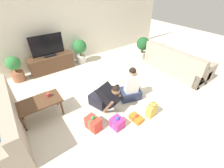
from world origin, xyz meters
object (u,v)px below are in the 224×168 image
(tv, at_px, (48,47))
(gift_box_a, at_px, (117,123))
(gift_bag_a, at_px, (152,110))
(potted_plant_back_left, at_px, (15,68))
(tv_console, at_px, (52,63))
(person_kneeling, at_px, (105,97))
(gift_box_b, at_px, (93,123))
(mug, at_px, (48,95))
(potted_plant_corner_right, at_px, (143,46))
(person_sitting, at_px, (130,88))
(sofa_right, at_px, (176,64))
(dog, at_px, (111,88))
(gift_box_c, at_px, (136,118))
(potted_plant_back_right, at_px, (80,49))
(coffee_table, at_px, (39,104))

(tv, height_order, gift_box_a, tv)
(gift_bag_a, bearing_deg, potted_plant_back_left, 123.02)
(tv_console, xyz_separation_m, person_kneeling, (0.42, -2.58, 0.08))
(gift_box_b, bearing_deg, mug, 118.58)
(potted_plant_corner_right, height_order, gift_box_a, potted_plant_corner_right)
(tv_console, distance_m, potted_plant_back_left, 1.06)
(gift_bag_a, distance_m, mug, 2.30)
(person_sitting, bearing_deg, person_kneeling, 14.56)
(tv, distance_m, gift_bag_a, 3.63)
(person_sitting, bearing_deg, tv_console, -47.34)
(gift_box_a, bearing_deg, sofa_right, 13.48)
(tv_console, height_order, potted_plant_corner_right, potted_plant_corner_right)
(potted_plant_back_left, bearing_deg, tv, 2.75)
(tv, relative_size, potted_plant_corner_right, 1.19)
(gift_box_a, relative_size, gift_box_b, 0.83)
(tv_console, distance_m, tv, 0.56)
(tv, distance_m, dog, 2.46)
(sofa_right, relative_size, gift_box_c, 6.69)
(potted_plant_back_right, height_order, gift_bag_a, potted_plant_back_right)
(gift_bag_a, bearing_deg, dog, 102.99)
(person_sitting, height_order, gift_box_c, person_sitting)
(gift_bag_a, relative_size, mug, 2.82)
(sofa_right, bearing_deg, mug, 81.91)
(potted_plant_back_left, distance_m, person_sitting, 3.39)
(coffee_table, distance_m, mug, 0.25)
(tv, relative_size, potted_plant_back_left, 1.27)
(tv, xyz_separation_m, gift_bag_a, (1.13, -3.39, -0.66))
(gift_box_c, bearing_deg, gift_box_b, 156.64)
(coffee_table, distance_m, gift_box_b, 1.23)
(dog, distance_m, gift_box_a, 1.12)
(person_kneeling, xyz_separation_m, gift_box_c, (0.33, -0.72, -0.27))
(potted_plant_back_left, bearing_deg, dog, -48.79)
(tv, bearing_deg, gift_box_c, -77.19)
(potted_plant_back_left, bearing_deg, gift_bag_a, -56.98)
(potted_plant_back_left, xyz_separation_m, gift_box_c, (1.79, -3.25, -0.37))
(tv, bearing_deg, mug, -108.20)
(tv_console, height_order, person_sitting, person_sitting)
(person_kneeling, relative_size, person_sitting, 0.91)
(sofa_right, distance_m, person_sitting, 2.08)
(potted_plant_back_right, height_order, gift_box_b, potted_plant_back_right)
(potted_plant_back_right, relative_size, gift_box_b, 2.44)
(coffee_table, height_order, gift_box_c, coffee_table)
(tv, bearing_deg, person_kneeling, -80.81)
(gift_box_b, distance_m, gift_bag_a, 1.32)
(coffee_table, bearing_deg, gift_bag_a, -34.90)
(person_sitting, bearing_deg, mug, -2.01)
(gift_box_c, height_order, mug, mug)
(gift_box_a, bearing_deg, gift_box_b, 147.68)
(tv, relative_size, person_sitting, 1.09)
(sofa_right, xyz_separation_m, person_kneeling, (-2.80, -0.09, 0.03))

